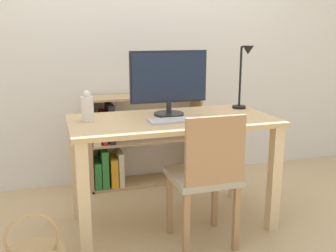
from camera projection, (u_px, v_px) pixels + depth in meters
name	position (u px, v px, depth m)	size (l,w,h in m)	color
ground_plane	(172.00, 222.00, 2.80)	(10.00, 10.00, 0.00)	tan
wall_back	(138.00, 34.00, 3.40)	(8.00, 0.05, 2.60)	silver
desk	(172.00, 139.00, 2.65)	(1.36, 0.68, 0.76)	tan
monitor	(169.00, 80.00, 2.66)	(0.54, 0.21, 0.44)	#232326
keyboard	(174.00, 120.00, 2.52)	(0.33, 0.13, 0.02)	#B2B2B7
vase	(87.00, 108.00, 2.51)	(0.08, 0.08, 0.20)	silver
desk_lamp	(244.00, 71.00, 2.84)	(0.10, 0.19, 0.47)	black
chair	(206.00, 174.00, 2.38)	(0.40, 0.40, 0.87)	#9E937F
bookshelf	(125.00, 146.00, 3.41)	(0.97, 0.28, 0.79)	tan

